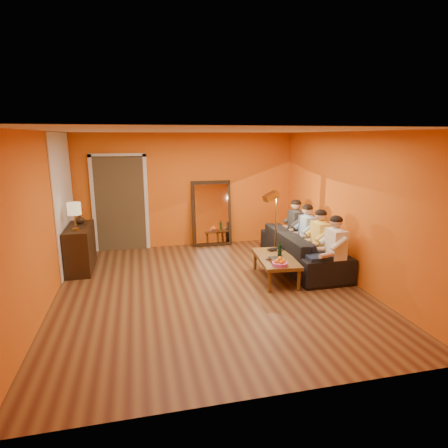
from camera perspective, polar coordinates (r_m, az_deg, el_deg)
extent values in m
cube|color=brown|center=(6.40, -2.06, -9.92)|extent=(5.00, 5.50, 0.00)
cube|color=white|center=(5.89, -2.28, 14.04)|extent=(5.00, 5.50, 0.00)
cube|color=orange|center=(8.69, -5.65, 5.11)|extent=(5.00, 0.00, 2.60)
cube|color=orange|center=(6.07, -26.02, 0.31)|extent=(0.00, 5.50, 2.60)
cube|color=orange|center=(6.93, 18.60, 2.42)|extent=(0.00, 5.50, 2.60)
cube|color=white|center=(7.75, -23.17, 3.13)|extent=(0.02, 1.90, 2.58)
cube|color=#3F2D19|center=(8.74, -15.49, 3.08)|extent=(1.06, 0.30, 2.10)
cube|color=white|center=(8.67, -19.28, 2.74)|extent=(0.08, 0.06, 2.20)
cube|color=white|center=(8.62, -11.73, 3.15)|extent=(0.08, 0.06, 2.20)
cube|color=white|center=(8.51, -15.96, 10.05)|extent=(1.22, 0.06, 0.08)
cube|color=black|center=(8.75, -1.90, 1.64)|extent=(0.92, 0.27, 1.51)
cube|color=white|center=(8.71, -1.85, 1.59)|extent=(0.78, 0.21, 1.35)
cube|color=black|center=(7.70, -21.04, -3.43)|extent=(0.44, 1.18, 0.85)
imported|color=black|center=(7.55, 11.88, -3.75)|extent=(2.39, 0.94, 0.70)
cylinder|color=black|center=(6.67, 8.48, -3.84)|extent=(0.07, 0.07, 0.31)
imported|color=#B27F3F|center=(6.88, 8.48, -4.27)|extent=(0.12, 0.12, 0.09)
imported|color=black|center=(7.11, 8.24, -3.93)|extent=(0.40, 0.30, 0.03)
imported|color=black|center=(6.50, 7.03, -5.58)|extent=(0.24, 0.27, 0.02)
imported|color=red|center=(6.51, 7.09, -5.39)|extent=(0.22, 0.27, 0.02)
imported|color=black|center=(6.48, 7.07, -5.30)|extent=(0.17, 0.22, 0.02)
imported|color=black|center=(7.82, -21.11, 0.71)|extent=(0.17, 0.17, 0.18)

